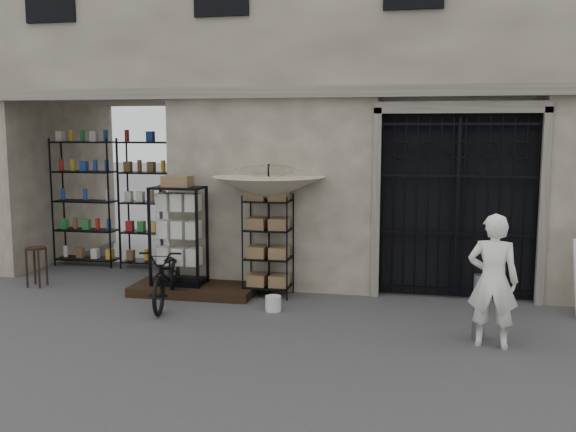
% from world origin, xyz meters
% --- Properties ---
extents(ground, '(80.00, 80.00, 0.00)m').
position_xyz_m(ground, '(0.00, 0.00, 0.00)').
color(ground, black).
rests_on(ground, ground).
extents(main_building, '(14.00, 4.00, 9.00)m').
position_xyz_m(main_building, '(0.00, 4.00, 4.50)').
color(main_building, '#AEA38D').
rests_on(main_building, ground).
extents(shop_recess, '(3.00, 1.70, 3.00)m').
position_xyz_m(shop_recess, '(-4.50, 2.80, 1.50)').
color(shop_recess, black).
rests_on(shop_recess, ground).
extents(shop_shelving, '(2.70, 0.50, 2.50)m').
position_xyz_m(shop_shelving, '(-4.55, 3.30, 1.25)').
color(shop_shelving, black).
rests_on(shop_shelving, ground).
extents(iron_gate, '(2.50, 0.21, 3.00)m').
position_xyz_m(iron_gate, '(1.75, 2.28, 1.50)').
color(iron_gate, black).
rests_on(iron_gate, ground).
extents(step_platform, '(2.00, 0.90, 0.15)m').
position_xyz_m(step_platform, '(-2.40, 1.55, 0.07)').
color(step_platform, black).
rests_on(step_platform, ground).
extents(display_cabinet, '(0.87, 0.62, 1.73)m').
position_xyz_m(display_cabinet, '(-2.65, 1.58, 0.87)').
color(display_cabinet, black).
rests_on(display_cabinet, step_platform).
extents(wire_rack, '(0.80, 0.63, 1.64)m').
position_xyz_m(wire_rack, '(-1.19, 1.71, 0.80)').
color(wire_rack, black).
rests_on(wire_rack, ground).
extents(market_umbrella, '(2.03, 2.05, 2.55)m').
position_xyz_m(market_umbrella, '(-1.19, 1.75, 1.84)').
color(market_umbrella, black).
rests_on(market_umbrella, ground).
extents(white_bucket, '(0.29, 0.29, 0.23)m').
position_xyz_m(white_bucket, '(-0.91, 0.85, 0.11)').
color(white_bucket, beige).
rests_on(white_bucket, ground).
extents(bicycle, '(0.76, 1.01, 1.75)m').
position_xyz_m(bicycle, '(-2.55, 0.84, 0.00)').
color(bicycle, black).
rests_on(bicycle, ground).
extents(wooden_stool, '(0.40, 0.40, 0.68)m').
position_xyz_m(wooden_stool, '(-5.20, 1.49, 0.36)').
color(wooden_stool, black).
rests_on(wooden_stool, ground).
extents(steel_bollard, '(0.18, 0.18, 0.85)m').
position_xyz_m(steel_bollard, '(1.95, 0.11, 0.43)').
color(steel_bollard, slate).
rests_on(steel_bollard, ground).
extents(shopkeeper, '(0.86, 1.74, 0.40)m').
position_xyz_m(shopkeeper, '(2.08, -0.12, 0.00)').
color(shopkeeper, white).
rests_on(shopkeeper, ground).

